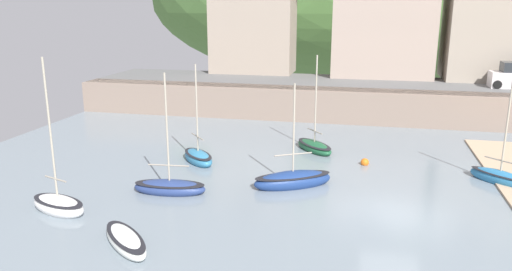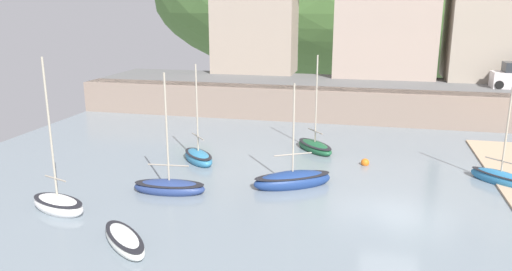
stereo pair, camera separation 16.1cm
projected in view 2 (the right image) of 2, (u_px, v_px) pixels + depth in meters
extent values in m
cube|color=gray|center=(393.00, 216.00, 20.49)|extent=(48.00, 40.00, 0.06)
cube|color=gray|center=(386.00, 107.00, 36.18)|extent=(48.00, 2.40, 2.40)
cube|color=#606060|center=(386.00, 84.00, 39.37)|extent=(48.00, 9.00, 0.10)
cube|color=#A29181|center=(255.00, 27.00, 45.13)|extent=(7.48, 4.16, 8.34)
cube|color=tan|center=(385.00, 28.00, 42.58)|extent=(8.51, 5.29, 8.33)
cube|color=#A29584|center=(490.00, 27.00, 40.69)|extent=(6.65, 5.84, 8.67)
ellipsoid|color=#1C5734|center=(315.00, 147.00, 29.55)|extent=(2.93, 3.22, 0.71)
ellipsoid|color=black|center=(315.00, 144.00, 29.50)|extent=(2.87, 3.16, 0.12)
cylinder|color=#B2A893|center=(316.00, 99.00, 28.80)|extent=(0.09, 0.09, 5.16)
cylinder|color=gray|center=(315.00, 131.00, 29.30)|extent=(1.04, 1.26, 0.07)
ellipsoid|color=navy|center=(169.00, 188.00, 22.91)|extent=(3.50, 1.55, 0.78)
ellipsoid|color=black|center=(169.00, 184.00, 22.86)|extent=(3.43, 1.52, 0.12)
cylinder|color=#B2A893|center=(167.00, 128.00, 22.17)|extent=(0.09, 0.09, 5.00)
cylinder|color=gray|center=(168.00, 165.00, 22.63)|extent=(1.95, 0.24, 0.07)
ellipsoid|color=white|center=(124.00, 241.00, 17.84)|extent=(3.02, 2.96, 0.66)
ellipsoid|color=black|center=(124.00, 236.00, 17.79)|extent=(2.96, 2.90, 0.12)
ellipsoid|color=teal|center=(198.00, 158.00, 27.40)|extent=(2.75, 2.89, 0.84)
ellipsoid|color=black|center=(198.00, 154.00, 27.34)|extent=(2.69, 2.84, 0.12)
cylinder|color=#B2A893|center=(197.00, 108.00, 26.68)|extent=(0.09, 0.09, 4.80)
cylinder|color=gray|center=(198.00, 137.00, 27.09)|extent=(1.13, 1.27, 0.07)
ellipsoid|color=white|center=(58.00, 205.00, 20.85)|extent=(3.11, 2.10, 0.86)
ellipsoid|color=black|center=(58.00, 200.00, 20.79)|extent=(3.05, 2.06, 0.12)
cylinder|color=#B2A893|center=(50.00, 129.00, 19.99)|extent=(0.09, 0.09, 5.84)
cylinder|color=gray|center=(55.00, 178.00, 20.53)|extent=(1.28, 0.51, 0.07)
ellipsoid|color=navy|center=(292.00, 181.00, 23.67)|extent=(4.03, 3.05, 0.99)
ellipsoid|color=black|center=(293.00, 176.00, 23.60)|extent=(3.94, 2.99, 0.12)
cylinder|color=#B2A893|center=(294.00, 128.00, 23.00)|extent=(0.09, 0.09, 4.24)
cylinder|color=gray|center=(293.00, 154.00, 23.32)|extent=(1.69, 1.00, 0.07)
ellipsoid|color=teal|center=(500.00, 179.00, 24.03)|extent=(2.91, 2.76, 0.83)
ellipsoid|color=black|center=(501.00, 175.00, 23.98)|extent=(2.85, 2.70, 0.12)
cylinder|color=#B2A893|center=(507.00, 126.00, 23.35)|extent=(0.09, 0.09, 4.53)
cylinder|color=gray|center=(503.00, 161.00, 23.80)|extent=(1.37, 1.25, 0.07)
cylinder|color=black|center=(494.00, 82.00, 38.24)|extent=(0.64, 0.22, 0.64)
cylinder|color=black|center=(499.00, 85.00, 36.73)|extent=(0.64, 0.22, 0.64)
sphere|color=orange|center=(365.00, 163.00, 26.87)|extent=(0.45, 0.45, 0.45)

